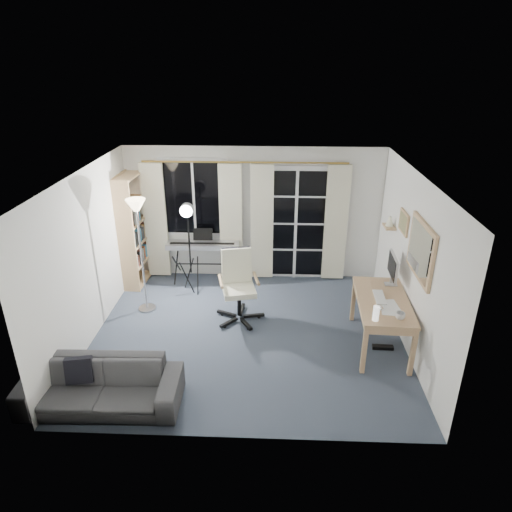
{
  "coord_description": "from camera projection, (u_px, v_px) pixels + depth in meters",
  "views": [
    {
      "loc": [
        0.36,
        -5.71,
        3.82
      ],
      "look_at": [
        0.11,
        0.35,
        1.12
      ],
      "focal_mm": 32.0,
      "sensor_mm": 36.0,
      "label": 1
    }
  ],
  "objects": [
    {
      "name": "bookshelf",
      "position": [
        132.0,
        232.0,
        8.01
      ],
      "size": [
        0.36,
        0.94,
        1.99
      ],
      "rotation": [
        0.0,
        0.0,
        -0.05
      ],
      "color": "tan",
      "rests_on": "floor"
    },
    {
      "name": "mug",
      "position": [
        400.0,
        315.0,
        5.76
      ],
      "size": [
        0.12,
        0.1,
        0.12
      ],
      "primitive_type": "imported",
      "rotation": [
        0.0,
        0.0,
        -0.05
      ],
      "color": "silver",
      "rests_on": "desk"
    },
    {
      "name": "torchiere_lamp",
      "position": [
        138.0,
        223.0,
        6.84
      ],
      "size": [
        0.32,
        0.32,
        1.86
      ],
      "rotation": [
        0.0,
        0.0,
        0.08
      ],
      "color": "#B2B2B7",
      "rests_on": "floor"
    },
    {
      "name": "wall_mirror",
      "position": [
        421.0,
        250.0,
        5.75
      ],
      "size": [
        0.04,
        0.94,
        0.74
      ],
      "color": "tan",
      "rests_on": "floor"
    },
    {
      "name": "window",
      "position": [
        194.0,
        198.0,
        8.01
      ],
      "size": [
        1.2,
        0.08,
        1.4
      ],
      "color": "white",
      "rests_on": "floor"
    },
    {
      "name": "office_chair",
      "position": [
        238.0,
        279.0,
        7.01
      ],
      "size": [
        0.77,
        0.75,
        1.11
      ],
      "rotation": [
        0.0,
        0.0,
        0.22
      ],
      "color": "black",
      "rests_on": "floor"
    },
    {
      "name": "keyboard_piano",
      "position": [
        203.0,
        246.0,
        8.08
      ],
      "size": [
        1.28,
        0.64,
        0.92
      ],
      "rotation": [
        0.0,
        0.0,
        0.02
      ],
      "color": "black",
      "rests_on": "floor"
    },
    {
      "name": "framed_print",
      "position": [
        404.0,
        222.0,
        6.55
      ],
      "size": [
        0.03,
        0.42,
        0.32
      ],
      "color": "tan",
      "rests_on": "floor"
    },
    {
      "name": "wall_shelf",
      "position": [
        390.0,
        223.0,
        7.08
      ],
      "size": [
        0.16,
        0.3,
        0.18
      ],
      "color": "tan",
      "rests_on": "floor"
    },
    {
      "name": "monitor",
      "position": [
        393.0,
        267.0,
        6.53
      ],
      "size": [
        0.18,
        0.53,
        0.46
      ],
      "rotation": [
        0.0,
        0.0,
        -0.05
      ],
      "color": "silver",
      "rests_on": "desk"
    },
    {
      "name": "floor",
      "position": [
        248.0,
        335.0,
        6.79
      ],
      "size": [
        4.5,
        4.0,
        0.02
      ],
      "primitive_type": "cube",
      "color": "#343D4C",
      "rests_on": "ground"
    },
    {
      "name": "french_door",
      "position": [
        296.0,
        225.0,
        8.14
      ],
      "size": [
        1.32,
        0.09,
        2.11
      ],
      "color": "white",
      "rests_on": "floor"
    },
    {
      "name": "desk",
      "position": [
        383.0,
        305.0,
        6.28
      ],
      "size": [
        0.75,
        1.4,
        0.74
      ],
      "rotation": [
        0.0,
        0.0,
        -0.05
      ],
      "color": "tan",
      "rests_on": "floor"
    },
    {
      "name": "curtains",
      "position": [
        246.0,
        222.0,
        8.06
      ],
      "size": [
        3.6,
        0.07,
        2.13
      ],
      "color": "gold",
      "rests_on": "floor"
    },
    {
      "name": "sofa",
      "position": [
        100.0,
        380.0,
        5.28
      ],
      "size": [
        1.85,
        0.58,
        0.72
      ],
      "rotation": [
        0.0,
        0.0,
        0.02
      ],
      "color": "#343336",
      "rests_on": "floor"
    },
    {
      "name": "desk_clutter",
      "position": [
        380.0,
        318.0,
        6.11
      ],
      "size": [
        0.46,
        0.83,
        0.93
      ],
      "rotation": [
        0.0,
        0.0,
        -0.05
      ],
      "color": "white",
      "rests_on": "desk"
    },
    {
      "name": "studio_light",
      "position": [
        187.0,
        221.0,
        7.41
      ],
      "size": [
        0.3,
        0.33,
        1.66
      ],
      "rotation": [
        0.0,
        0.0,
        0.04
      ],
      "color": "black",
      "rests_on": "floor"
    }
  ]
}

